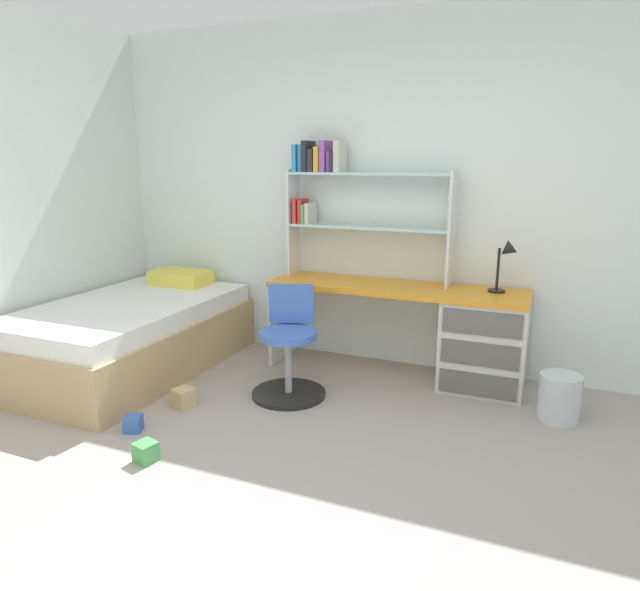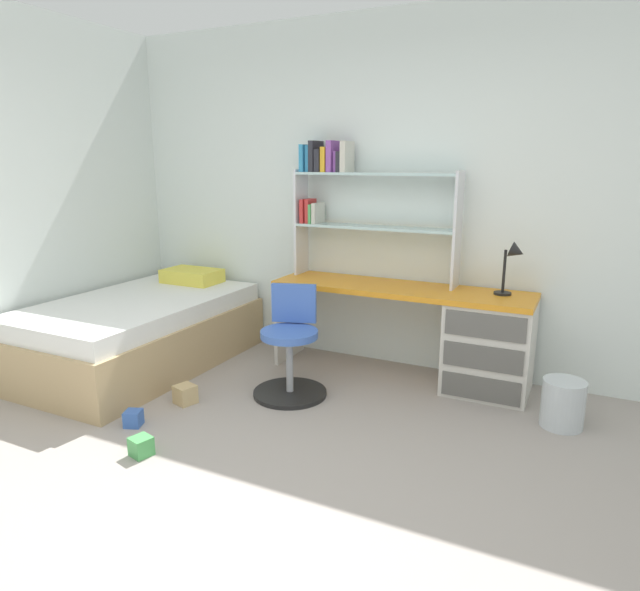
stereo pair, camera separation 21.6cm
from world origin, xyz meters
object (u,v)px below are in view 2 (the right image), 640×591
object	(u,v)px
bookshelf_hutch	(351,192)
bed_platform	(139,332)
swivel_chair	(290,353)
toy_block_green_0	(141,446)
desk_lamp	(514,260)
waste_bin	(563,404)
desk	(465,336)
toy_block_natural_2	(185,394)
toy_block_blue_1	(133,418)

from	to	relation	value
bookshelf_hutch	bed_platform	world-z (taller)	bookshelf_hutch
swivel_chair	toy_block_green_0	bearing A→B (deg)	-106.50
desk_lamp	waste_bin	bearing A→B (deg)	-44.22
desk_lamp	waste_bin	distance (m)	0.99
bookshelf_hutch	toy_block_green_0	bearing A→B (deg)	-102.81
bookshelf_hutch	toy_block_green_0	world-z (taller)	bookshelf_hutch
desk	toy_block_green_0	distance (m)	2.30
desk_lamp	toy_block_natural_2	size ratio (longest dim) A/B	3.01
bookshelf_hutch	toy_block_green_0	size ratio (longest dim) A/B	11.92
toy_block_natural_2	desk_lamp	bearing A→B (deg)	31.36
desk_lamp	toy_block_green_0	size ratio (longest dim) A/B	3.52
bookshelf_hutch	swivel_chair	world-z (taller)	bookshelf_hutch
bed_platform	toy_block_natural_2	distance (m)	0.95
toy_block_green_0	toy_block_blue_1	size ratio (longest dim) A/B	1.09
desk_lamp	swivel_chair	distance (m)	1.66
desk_lamp	bookshelf_hutch	bearing A→B (deg)	175.75
desk_lamp	bed_platform	bearing A→B (deg)	-165.10
desk	toy_block_natural_2	world-z (taller)	desk
swivel_chair	bed_platform	xyz separation A→B (m)	(-1.38, -0.02, -0.03)
desk	toy_block_green_0	size ratio (longest dim) A/B	17.73
bookshelf_hutch	swivel_chair	xyz separation A→B (m)	(-0.10, -0.80, -1.08)
swivel_chair	toy_block_natural_2	bearing A→B (deg)	-140.52
desk_lamp	toy_block_natural_2	xyz separation A→B (m)	(-1.92, -1.17, -0.90)
bookshelf_hutch	desk_lamp	world-z (taller)	bookshelf_hutch
bookshelf_hutch	swivel_chair	distance (m)	1.35
toy_block_natural_2	toy_block_green_0	bearing A→B (deg)	-70.68
swivel_chair	bookshelf_hutch	bearing A→B (deg)	82.59
waste_bin	swivel_chair	bearing A→B (deg)	-170.17
toy_block_natural_2	toy_block_blue_1	bearing A→B (deg)	-99.87
toy_block_green_0	bed_platform	bearing A→B (deg)	133.61
toy_block_green_0	toy_block_blue_1	distance (m)	0.39
bed_platform	waste_bin	distance (m)	3.17
desk_lamp	waste_bin	xyz separation A→B (m)	(0.41, -0.40, -0.81)
bookshelf_hutch	bed_platform	xyz separation A→B (m)	(-1.49, -0.82, -1.11)
desk	bed_platform	distance (m)	2.55
waste_bin	toy_block_natural_2	world-z (taller)	waste_bin
waste_bin	toy_block_natural_2	distance (m)	2.46
desk	bookshelf_hutch	xyz separation A→B (m)	(-0.97, 0.14, 0.99)
desk	bookshelf_hutch	size ratio (longest dim) A/B	1.49
toy_block_natural_2	bookshelf_hutch	bearing A→B (deg)	62.08
bookshelf_hutch	toy_block_blue_1	xyz separation A→B (m)	(-0.74, -1.67, -1.33)
swivel_chair	toy_block_blue_1	distance (m)	1.11
desk_lamp	desk	bearing A→B (deg)	-170.76
bookshelf_hutch	waste_bin	size ratio (longest dim) A/B	4.28
bed_platform	waste_bin	xyz separation A→B (m)	(3.15, 0.33, -0.12)
desk_lamp	waste_bin	world-z (taller)	desk_lamp
bookshelf_hutch	toy_block_natural_2	bearing A→B (deg)	-117.92
bookshelf_hutch	toy_block_natural_2	world-z (taller)	bookshelf_hutch
bed_platform	toy_block_natural_2	bearing A→B (deg)	-28.34
bookshelf_hutch	toy_block_green_0	distance (m)	2.38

